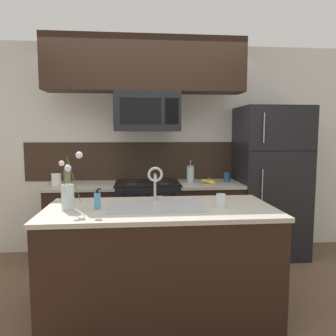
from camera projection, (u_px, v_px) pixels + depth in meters
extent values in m
plane|color=brown|center=(151.00, 293.00, 3.08)|extent=(10.00, 10.00, 0.00)
cube|color=silver|center=(169.00, 149.00, 4.24)|extent=(5.20, 0.10, 2.60)
cube|color=#332319|center=(147.00, 161.00, 4.17)|extent=(3.01, 0.01, 0.48)
cube|color=black|center=(83.00, 224.00, 3.86)|extent=(0.76, 0.62, 0.88)
cube|color=#B2AD9E|center=(82.00, 186.00, 3.81)|extent=(0.79, 0.65, 0.03)
cube|color=black|center=(209.00, 221.00, 4.00)|extent=(0.73, 0.62, 0.88)
cube|color=#B2AD9E|center=(209.00, 184.00, 3.95)|extent=(0.76, 0.65, 0.03)
cube|color=black|center=(148.00, 221.00, 3.93)|extent=(0.76, 0.62, 0.91)
cube|color=black|center=(147.00, 183.00, 3.88)|extent=(0.76, 0.62, 0.01)
cylinder|color=black|center=(132.00, 184.00, 3.73)|extent=(0.15, 0.15, 0.01)
cylinder|color=black|center=(164.00, 184.00, 3.76)|extent=(0.15, 0.15, 0.01)
cylinder|color=black|center=(132.00, 181.00, 4.00)|extent=(0.15, 0.15, 0.01)
cylinder|color=black|center=(162.00, 180.00, 4.03)|extent=(0.15, 0.15, 0.01)
cylinder|color=black|center=(123.00, 194.00, 3.54)|extent=(0.03, 0.02, 0.03)
cylinder|color=black|center=(136.00, 194.00, 3.55)|extent=(0.03, 0.02, 0.03)
cylinder|color=black|center=(148.00, 193.00, 3.56)|extent=(0.03, 0.02, 0.03)
cylinder|color=black|center=(161.00, 193.00, 3.58)|extent=(0.03, 0.02, 0.03)
cylinder|color=black|center=(173.00, 193.00, 3.59)|extent=(0.03, 0.02, 0.03)
cube|color=black|center=(147.00, 112.00, 3.77)|extent=(0.74, 0.40, 0.44)
cube|color=black|center=(141.00, 111.00, 3.56)|extent=(0.45, 0.00, 0.28)
cube|color=black|center=(172.00, 111.00, 3.60)|extent=(0.15, 0.00, 0.28)
cube|color=black|center=(145.00, 65.00, 3.68)|extent=(2.25, 0.34, 0.60)
cube|color=black|center=(269.00, 182.00, 4.04)|extent=(0.79, 0.72, 1.82)
cube|color=black|center=(284.00, 151.00, 3.64)|extent=(0.76, 0.00, 0.01)
cylinder|color=#99999E|center=(264.00, 128.00, 3.57)|extent=(0.01, 0.01, 0.33)
cylinder|color=#99999E|center=(262.00, 200.00, 3.66)|extent=(0.01, 0.01, 0.69)
cylinder|color=silver|center=(56.00, 179.00, 3.74)|extent=(0.11, 0.11, 0.14)
cylinder|color=black|center=(56.00, 172.00, 3.73)|extent=(0.11, 0.11, 0.02)
cylinder|color=#997F5B|center=(67.00, 177.00, 3.81)|extent=(0.08, 0.08, 0.17)
cylinder|color=#4C331E|center=(67.00, 169.00, 3.80)|extent=(0.08, 0.08, 0.02)
ellipsoid|color=yellow|center=(208.00, 182.00, 3.88)|extent=(0.16, 0.13, 0.07)
ellipsoid|color=yellow|center=(208.00, 181.00, 3.89)|extent=(0.17, 0.10, 0.05)
ellipsoid|color=yellow|center=(209.00, 182.00, 3.88)|extent=(0.18, 0.06, 0.07)
ellipsoid|color=yellow|center=(209.00, 181.00, 3.89)|extent=(0.18, 0.06, 0.06)
ellipsoid|color=yellow|center=(210.00, 182.00, 3.88)|extent=(0.17, 0.11, 0.07)
ellipsoid|color=yellow|center=(210.00, 181.00, 3.89)|extent=(0.16, 0.13, 0.05)
cylinder|color=brown|center=(209.00, 179.00, 3.88)|extent=(0.02, 0.02, 0.03)
cylinder|color=silver|center=(190.00, 175.00, 3.98)|extent=(0.09, 0.09, 0.18)
cylinder|color=#A3A3AA|center=(191.00, 167.00, 3.97)|extent=(0.08, 0.08, 0.02)
cylinder|color=#A3A3AA|center=(191.00, 164.00, 3.96)|extent=(0.01, 0.01, 0.05)
sphere|color=#A3A3AA|center=(191.00, 161.00, 3.96)|extent=(0.02, 0.02, 0.02)
cylinder|color=#1E5184|center=(227.00, 177.00, 4.01)|extent=(0.08, 0.08, 0.11)
cube|color=black|center=(160.00, 263.00, 2.70)|extent=(1.81, 0.85, 0.88)
cube|color=#B2AD9E|center=(160.00, 209.00, 2.65)|extent=(1.84, 0.88, 0.03)
cube|color=#ADAFB5|center=(157.00, 207.00, 2.64)|extent=(0.76, 0.44, 0.01)
cube|color=#ADAFB5|center=(135.00, 217.00, 2.64)|extent=(0.30, 0.33, 0.15)
cube|color=#ADAFB5|center=(178.00, 216.00, 2.67)|extent=(0.30, 0.33, 0.15)
cylinder|color=#B7BABF|center=(155.00, 199.00, 2.90)|extent=(0.04, 0.04, 0.02)
cylinder|color=#B7BABF|center=(155.00, 186.00, 2.89)|extent=(0.02, 0.02, 0.22)
torus|color=#B7BABF|center=(155.00, 174.00, 2.82)|extent=(0.13, 0.02, 0.13)
cylinder|color=#B7BABF|center=(156.00, 179.00, 2.77)|extent=(0.02, 0.02, 0.06)
cube|color=#B7BABF|center=(159.00, 196.00, 2.90)|extent=(0.07, 0.01, 0.01)
cylinder|color=#4C93C6|center=(97.00, 201.00, 2.56)|extent=(0.05, 0.05, 0.13)
cylinder|color=black|center=(97.00, 191.00, 2.56)|extent=(0.02, 0.02, 0.02)
cube|color=black|center=(99.00, 189.00, 2.56)|extent=(0.03, 0.01, 0.01)
cylinder|color=silver|center=(221.00, 200.00, 2.67)|extent=(0.08, 0.08, 0.10)
cylinder|color=silver|center=(68.00, 197.00, 2.54)|extent=(0.10, 0.10, 0.20)
cylinder|color=silver|center=(68.00, 205.00, 2.54)|extent=(0.09, 0.09, 0.06)
cylinder|color=#386B2D|center=(74.00, 179.00, 2.53)|extent=(0.10, 0.02, 0.36)
sphere|color=silver|center=(79.00, 155.00, 2.53)|extent=(0.05, 0.05, 0.05)
cylinder|color=#386B2D|center=(68.00, 185.00, 2.51)|extent=(0.02, 0.04, 0.27)
sphere|color=silver|center=(68.00, 168.00, 2.48)|extent=(0.05, 0.05, 0.05)
cylinder|color=#386B2D|center=(65.00, 183.00, 2.51)|extent=(0.04, 0.03, 0.31)
sphere|color=silver|center=(62.00, 163.00, 2.48)|extent=(0.04, 0.04, 0.04)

